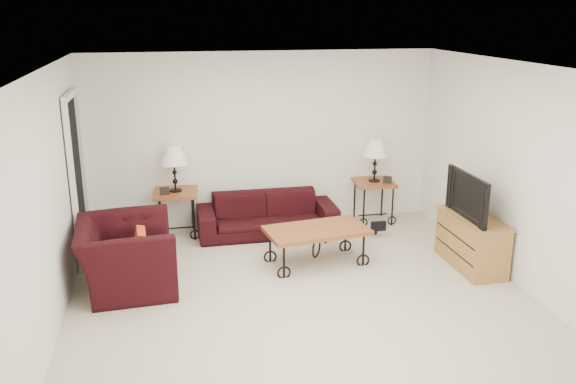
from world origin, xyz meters
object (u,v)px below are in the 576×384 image
Objects in this scene: television at (474,195)px; backpack at (376,221)px; sofa at (267,214)px; side_table_left at (177,213)px; armchair at (126,255)px; tv_stand at (471,242)px; lamp_left at (174,168)px; side_table_right at (373,201)px; lamp_right at (375,160)px; coffee_table at (316,246)px.

television reaches higher than backpack.
side_table_left is (-1.24, 0.18, 0.04)m from sofa.
tv_stand is (4.11, -0.24, -0.07)m from armchair.
lamp_left reaches higher than television.
television reaches higher than side_table_left.
backpack is at bearing -105.36° from side_table_right.
tv_stand is at bearing -27.27° from side_table_left.
lamp_left is 1.03× the size of lamp_right.
lamp_right is at bearing 6.30° from sofa.
lamp_right is at bearing -161.35° from television.
side_table_left is 0.54× the size of armchair.
backpack is (-0.76, 1.26, -0.71)m from television.
side_table_right is at bearing 0.00° from side_table_left.
sofa is 1.64m from side_table_right.
tv_stand is at bearing -27.27° from lamp_left.
television reaches higher than tv_stand.
television reaches higher than coffee_table.
television is (3.48, -1.81, -0.06)m from lamp_left.
side_table_right is at bearing 48.15° from coffee_table.
side_table_left is 0.68× the size of television.
coffee_table is 1.04× the size of armchair.
lamp_right is 0.66× the size of television.
side_table_left is 0.65m from lamp_left.
lamp_right is 1.91m from television.
lamp_right is (1.63, 0.18, 0.66)m from sofa.
armchair reaches higher than sofa.
lamp_left is 2.87m from lamp_right.
coffee_table is at bearing -139.77° from backpack.
backpack is (3.33, 1.02, -0.18)m from armchair.
backpack is (1.06, 0.80, -0.03)m from coffee_table.
side_table_right is 1.91m from tv_stand.
lamp_left reaches higher than armchair.
tv_stand is at bearing -55.09° from backpack.
lamp_right is at bearing 109.21° from tv_stand.
coffee_table is 1.30× the size of television.
sofa is at bearing -173.70° from side_table_right.
lamp_left is 0.52× the size of coffee_table.
armchair is 2.88× the size of backpack.
tv_stand is (3.50, -1.81, -0.65)m from lamp_left.
side_table_right is 0.97× the size of lamp_left.
lamp_left reaches higher than side_table_right.
lamp_right is at bearing 0.00° from side_table_right.
television is (3.48, -1.81, 0.59)m from side_table_left.
side_table_left is at bearing -180.00° from lamp_right.
lamp_right reaches higher than coffee_table.
lamp_right is (2.87, 0.00, 0.62)m from side_table_left.
coffee_table is at bearing -104.02° from television.
lamp_left reaches higher than sofa.
lamp_left is 0.54× the size of armchair.
sofa is 1.53m from backpack.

